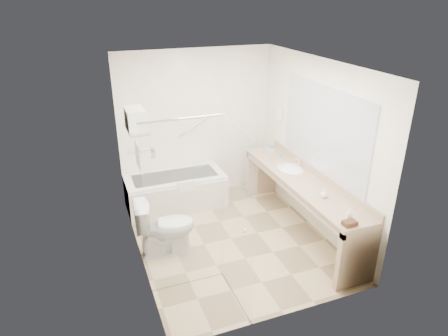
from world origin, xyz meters
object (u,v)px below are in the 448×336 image
object	(u,v)px
water_bottle_left	(280,161)
toilet	(165,227)
bathtub	(176,191)
vanity_counter	(301,192)
amenity_basket	(350,223)

from	to	relation	value
water_bottle_left	toilet	bearing A→B (deg)	-169.88
bathtub	toilet	bearing A→B (deg)	-110.43
vanity_counter	amenity_basket	xyz separation A→B (m)	(-0.13, -1.25, 0.24)
toilet	water_bottle_left	bearing A→B (deg)	-74.97
toilet	amenity_basket	xyz separation A→B (m)	(1.84, -1.43, 0.49)
bathtub	water_bottle_left	xyz separation A→B (m)	(1.43, -0.87, 0.66)
bathtub	toilet	size ratio (longest dim) A/B	2.00
bathtub	water_bottle_left	distance (m)	1.80
toilet	amenity_basket	bearing A→B (deg)	-122.92
amenity_basket	water_bottle_left	distance (m)	1.77
toilet	amenity_basket	size ratio (longest dim) A/B	4.98
water_bottle_left	bathtub	bearing A→B (deg)	148.68
vanity_counter	water_bottle_left	size ratio (longest dim) A/B	14.77
vanity_counter	water_bottle_left	world-z (taller)	water_bottle_left
vanity_counter	amenity_basket	size ratio (longest dim) A/B	16.84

